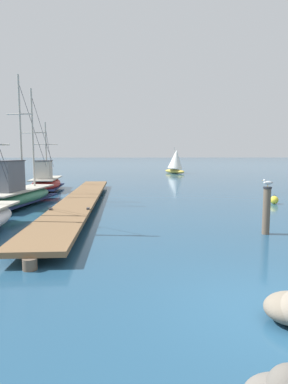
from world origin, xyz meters
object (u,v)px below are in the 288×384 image
Objects in this scene: fishing_boat_2 at (46,182)px; mooring_piling at (266,210)px; perched_seagull at (268,183)px; distant_sailboat at (176,162)px; mooring_buoy at (274,200)px; fishing_boat_0 at (19,193)px.

mooring_piling is (11.44, -13.94, 0.22)m from fishing_boat_2.
perched_seagull is 34.66m from distant_sailboat.
distant_sailboat reaches higher than mooring_buoy.
fishing_boat_0 reaches higher than distant_sailboat.
mooring_buoy is at bearing 1.19° from fishing_boat_0.
distant_sailboat is at bearing 94.23° from mooring_buoy.
mooring_buoy is 27.91m from distant_sailboat.
mooring_piling is at bearing -30.85° from fishing_boat_0.
fishing_boat_2 is at bearing -121.49° from distant_sailboat.
distant_sailboat is (1.24, 34.63, 0.79)m from mooring_piling.
perched_seagull is at bearing -30.84° from fishing_boat_0.
perched_seagull is 0.09× the size of distant_sailboat.
fishing_boat_2 is at bearing 129.37° from perched_seagull.
mooring_buoy is (14.73, -7.11, -0.44)m from fishing_boat_2.
fishing_boat_0 is 1.44× the size of fishing_boat_2.
fishing_boat_2 is 3.31× the size of mooring_piling.
fishing_boat_2 is 18.08m from perched_seagull.
perched_seagull reaches higher than mooring_buoy.
mooring_piling is 0.96m from perched_seagull.
fishing_boat_2 is 1.34× the size of distant_sailboat.
distant_sailboat is at bearing 87.96° from perched_seagull.
perched_seagull is (11.44, -13.94, 1.18)m from fishing_boat_2.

